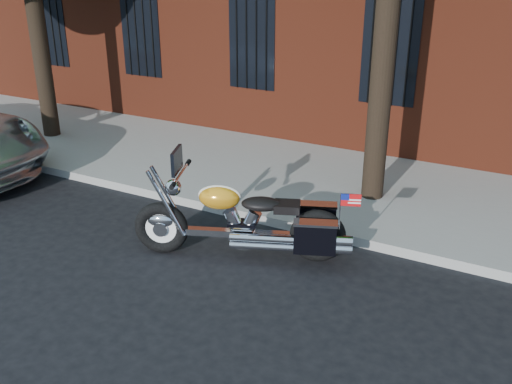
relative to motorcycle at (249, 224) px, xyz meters
The scene contains 4 objects.
ground 0.73m from the motorcycle, 34.26° to the right, with size 120.00×120.00×0.00m, color black.
curb 1.26m from the motorcycle, 69.03° to the left, with size 40.00×0.16×0.15m, color gray.
sidewalk 3.04m from the motorcycle, 81.97° to the left, with size 40.00×3.60×0.15m, color gray.
motorcycle is the anchor object (origin of this frame).
Camera 1 is at (3.00, -5.85, 3.93)m, focal length 40.00 mm.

